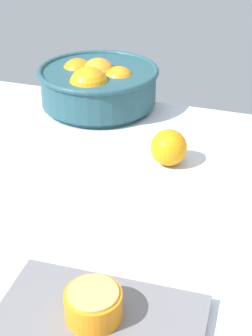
% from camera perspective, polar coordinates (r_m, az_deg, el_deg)
% --- Properties ---
extents(ground_plane, '(1.34, 0.83, 0.03)m').
position_cam_1_polar(ground_plane, '(0.79, 0.17, -5.56)').
color(ground_plane, silver).
extents(fruit_bowl, '(0.26, 0.26, 0.11)m').
position_cam_1_polar(fruit_bowl, '(1.10, -3.24, 9.40)').
color(fruit_bowl, '#234C56').
rests_on(fruit_bowl, ground_plane).
extents(cutting_board, '(0.25, 0.14, 0.01)m').
position_cam_1_polar(cutting_board, '(0.61, -2.94, -16.75)').
color(cutting_board, slate).
rests_on(cutting_board, ground_plane).
extents(orange_half_0, '(0.07, 0.07, 0.04)m').
position_cam_1_polar(orange_half_0, '(0.59, -3.72, -15.14)').
color(orange_half_0, orange).
rests_on(orange_half_0, cutting_board).
extents(loose_orange_1, '(0.06, 0.06, 0.06)m').
position_cam_1_polar(loose_orange_1, '(0.89, 4.86, 2.32)').
color(loose_orange_1, orange).
rests_on(loose_orange_1, ground_plane).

